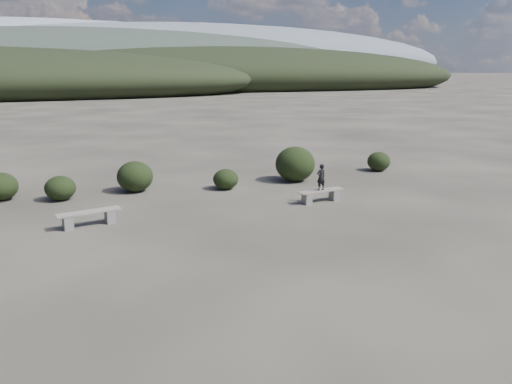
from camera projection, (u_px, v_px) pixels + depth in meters
name	position (u px, v px, depth m)	size (l,w,h in m)	color
ground	(292.00, 270.00, 12.01)	(1200.00, 1200.00, 0.00)	#2F2B25
bench_left	(89.00, 217.00, 15.32)	(1.96, 0.82, 0.48)	slate
bench_right	(321.00, 195.00, 18.12)	(1.82, 0.61, 0.45)	slate
seated_person	(321.00, 177.00, 17.96)	(0.35, 0.23, 0.96)	black
shrub_a	(60.00, 188.00, 18.35)	(1.11, 1.11, 0.91)	black
shrub_b	(135.00, 176.00, 19.63)	(1.41, 1.41, 1.21)	black
shrub_c	(226.00, 179.00, 20.05)	(1.03, 1.03, 0.82)	black
shrub_d	(295.00, 164.00, 21.46)	(1.71, 1.71, 1.49)	black
shrub_e	(379.00, 161.00, 23.69)	(1.09, 1.09, 0.91)	black
shrub_f	(1.00, 187.00, 18.33)	(1.22, 1.22, 1.03)	black
mountain_ridges	(69.00, 60.00, 317.45)	(500.00, 400.00, 56.00)	black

